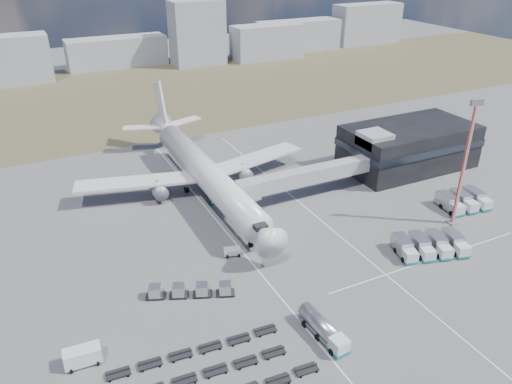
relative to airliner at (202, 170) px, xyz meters
name	(u,v)px	position (x,y,z in m)	size (l,w,h in m)	color
ground	(275,274)	(0.00, -32.38, -5.29)	(420.00, 420.00, 0.00)	#565659
grass_strip	(122,98)	(0.00, 77.62, -5.29)	(420.00, 90.00, 0.01)	#47452A
lane_markings	(316,250)	(9.77, -29.38, -5.29)	(47.12, 110.00, 0.01)	silver
terminal	(408,146)	(47.77, -8.41, -0.04)	(30.40, 16.40, 11.00)	black
jet_bridge	(297,178)	(15.90, -11.95, -0.24)	(30.30, 3.80, 7.05)	#939399
airliner	(202,170)	(0.00, 0.00, 0.00)	(51.59, 64.53, 17.62)	silver
skyline	(82,52)	(-5.48, 117.47, 3.10)	(315.34, 26.53, 25.76)	#969AA4
fuel_tanker	(323,329)	(-0.84, -47.74, -3.86)	(2.92, 9.03, 2.87)	silver
pushback_tug	(232,252)	(-4.00, -24.38, -4.63)	(2.85, 1.60, 1.33)	silver
utility_van	(83,357)	(-30.76, -38.37, -4.07)	(4.62, 2.09, 2.44)	silver
catering_truck	(214,193)	(0.85, -4.04, -3.87)	(3.48, 6.37, 2.77)	silver
service_trucks_near	(430,245)	(26.82, -38.52, -3.88)	(13.00, 9.36, 2.60)	silver
service_trucks_far	(463,201)	(44.37, -29.25, -3.82)	(9.69, 7.80, 2.71)	silver
uld_row	(190,290)	(-14.05, -31.59, -4.18)	(13.02, 6.71, 1.85)	black
floodlight_mast	(464,165)	(37.88, -32.95, 6.80)	(2.30, 1.86, 24.13)	red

